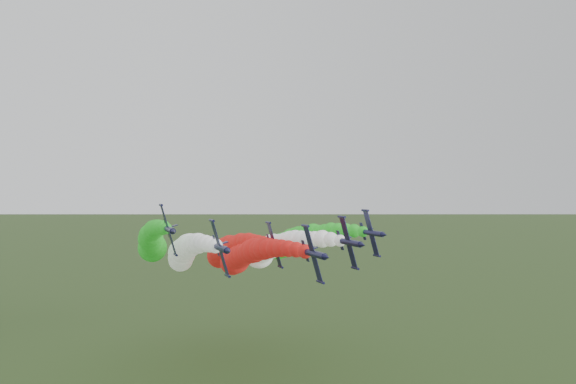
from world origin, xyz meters
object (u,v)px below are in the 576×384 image
Objects in this scene: jet_outer_left at (152,241)px; jet_trail at (226,250)px; jet_inner_right at (269,250)px; jet_lead at (243,257)px; jet_outer_right at (293,242)px; jet_inner_left at (184,253)px.

jet_outer_left reaches higher than jet_trail.
jet_outer_left is (-26.74, 13.01, 1.89)m from jet_inner_right.
jet_outer_right is at bearing 38.44° from jet_lead.
jet_outer_right reaches higher than jet_trail.
jet_inner_right is 1.00× the size of jet_trail.
jet_outer_left reaches higher than jet_lead.
jet_inner_right is at bearing -70.23° from jet_trail.
jet_outer_left is 1.00× the size of jet_trail.
jet_outer_left is 21.20m from jet_trail.
jet_trail is (-6.46, 17.96, -1.80)m from jet_inner_right.
jet_trail is at bearing 145.06° from jet_outer_right.
jet_trail is (20.28, 4.95, -3.69)m from jet_outer_left.
jet_inner_left is at bearing -69.42° from jet_outer_left.
jet_inner_left is 24.61m from jet_trail.
jet_lead is at bearing -141.68° from jet_inner_right.
jet_outer_right is at bearing 16.14° from jet_inner_left.
jet_trail is at bearing 109.77° from jet_inner_right.
jet_outer_right is 0.99× the size of jet_trail.
jet_outer_left is at bearing 154.06° from jet_inner_right.
jet_outer_left is at bearing 170.72° from jet_outer_right.
jet_lead reaches higher than jet_trail.
jet_outer_right is (8.99, 7.17, 1.06)m from jet_inner_right.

